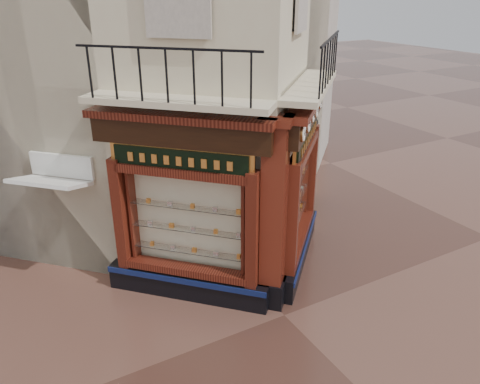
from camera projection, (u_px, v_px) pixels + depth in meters
ground at (284, 315)px, 9.41m from camera, size 80.00×80.00×0.00m
neighbour_left at (43, 9)px, 13.00m from camera, size 11.31×11.31×11.00m
neighbour_right at (204, 6)px, 15.21m from camera, size 11.31×11.31×11.00m
shopfront_left at (184, 212)px, 9.24m from camera, size 2.86×2.86×3.98m
shopfront_right at (300, 185)px, 10.50m from camera, size 2.86×2.86×3.98m
corner_pilaster at (274, 219)px, 9.03m from camera, size 0.85×0.85×3.98m
balcony at (249, 93)px, 8.91m from camera, size 5.94×2.97×1.03m
clock_a at (303, 133)px, 8.55m from camera, size 0.28×0.28×0.35m
clock_b at (308, 123)px, 9.16m from camera, size 0.31×0.31×0.39m
clock_c at (313, 115)px, 9.73m from camera, size 0.27×0.27×0.33m
clock_d at (316, 109)px, 10.24m from camera, size 0.32×0.32×0.40m
clock_e at (320, 102)px, 10.86m from camera, size 0.27×0.27×0.34m
awning at (67, 281)px, 10.51m from camera, size 1.67×1.67×0.30m
signboard_left at (180, 160)px, 8.72m from camera, size 2.08×2.08×0.56m
signboard_right at (306, 138)px, 10.03m from camera, size 2.14×2.14×0.57m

